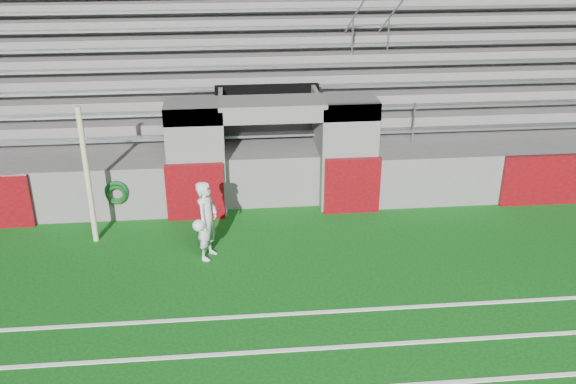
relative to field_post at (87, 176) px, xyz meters
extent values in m
plane|color=#0B460F|center=(3.92, -2.10, -1.50)|extent=(90.00, 90.00, 0.00)
cylinder|color=#B7AD88|center=(0.00, 0.00, 0.00)|extent=(0.12, 0.12, 2.99)
cube|color=white|center=(3.92, -4.10, -1.49)|extent=(28.00, 0.09, 0.01)
cube|color=white|center=(3.92, -3.10, -1.49)|extent=(28.00, 0.09, 0.01)
cube|color=#565452|center=(2.12, 1.40, -0.20)|extent=(1.20, 1.00, 2.60)
cube|color=#565452|center=(5.72, 1.40, -0.20)|extent=(1.20, 1.00, 2.60)
cube|color=black|center=(3.92, 3.10, -0.25)|extent=(2.60, 0.20, 2.50)
cube|color=#565452|center=(2.77, 2.00, -0.25)|extent=(0.10, 2.20, 2.50)
cube|color=#565452|center=(5.07, 2.00, -0.25)|extent=(0.10, 2.20, 2.50)
cube|color=#565452|center=(3.92, 1.40, 0.90)|extent=(4.80, 1.00, 0.40)
cube|color=#565452|center=(3.92, 5.25, -0.35)|extent=(26.00, 8.00, 0.20)
cube|color=#565452|center=(3.92, 5.25, -0.97)|extent=(26.00, 8.00, 1.05)
cube|color=#4C060A|center=(2.12, 0.85, -0.82)|extent=(1.30, 0.15, 1.35)
cube|color=#4C060A|center=(5.72, 0.85, -0.82)|extent=(1.30, 0.15, 1.35)
cube|color=#4C060A|center=(10.42, 0.85, -0.87)|extent=(2.20, 0.15, 1.25)
cube|color=gray|center=(3.92, 2.33, -0.03)|extent=(23.00, 0.28, 0.06)
cube|color=#565452|center=(3.92, 3.18, -0.06)|extent=(24.00, 0.75, 0.38)
cube|color=gray|center=(3.92, 3.08, 0.35)|extent=(23.00, 0.28, 0.06)
cube|color=#565452|center=(3.92, 3.93, 0.13)|extent=(24.00, 0.75, 0.76)
cube|color=gray|center=(3.92, 3.83, 0.73)|extent=(23.00, 0.28, 0.06)
cube|color=#565452|center=(3.92, 4.68, 0.32)|extent=(24.00, 0.75, 1.14)
cube|color=gray|center=(3.92, 4.58, 1.11)|extent=(23.00, 0.28, 0.06)
cube|color=#565452|center=(3.92, 5.43, 0.51)|extent=(24.00, 0.75, 1.52)
cube|color=gray|center=(3.92, 5.33, 1.49)|extent=(23.00, 0.28, 0.06)
cube|color=#565452|center=(3.92, 6.18, 0.70)|extent=(24.00, 0.75, 1.90)
cube|color=gray|center=(3.92, 6.08, 1.87)|extent=(23.00, 0.28, 0.06)
cube|color=#565452|center=(3.92, 6.93, 0.89)|extent=(24.00, 0.75, 2.28)
cube|color=gray|center=(3.92, 6.83, 2.25)|extent=(23.00, 0.28, 0.06)
cube|color=#565452|center=(3.92, 7.68, 1.08)|extent=(24.00, 0.75, 2.66)
cube|color=#565452|center=(3.92, 8.35, 1.15)|extent=(26.00, 0.60, 5.29)
cylinder|color=#A5A8AD|center=(6.42, 2.05, 0.25)|extent=(0.05, 0.05, 1.00)
cylinder|color=#A5A8AD|center=(6.42, 5.05, 1.77)|extent=(0.05, 0.05, 1.00)
cylinder|color=#A5A8AD|center=(6.42, 5.05, 2.27)|extent=(0.05, 6.02, 3.08)
cylinder|color=#A5A8AD|center=(7.42, 2.05, 0.25)|extent=(0.05, 0.05, 1.00)
cylinder|color=#A5A8AD|center=(7.42, 5.05, 1.77)|extent=(0.05, 0.05, 1.00)
cylinder|color=#A5A8AD|center=(7.42, 5.05, 2.27)|extent=(0.05, 6.02, 3.08)
imported|color=silver|center=(2.43, -0.93, -0.66)|extent=(0.61, 0.72, 1.67)
sphere|color=silver|center=(2.27, -1.18, -0.64)|extent=(0.24, 0.24, 0.24)
torus|color=#0C3E19|center=(0.38, 0.85, -0.75)|extent=(0.53, 0.10, 0.53)
torus|color=#0B3A0D|center=(0.38, 0.80, -0.80)|extent=(0.47, 0.09, 0.47)
camera|label=1|loc=(2.95, -12.48, 5.16)|focal=40.00mm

